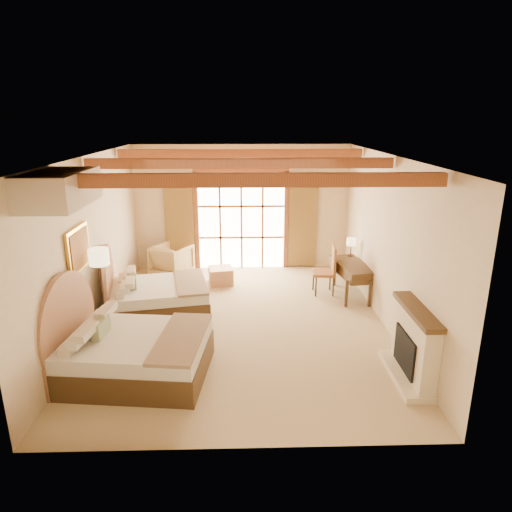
{
  "coord_description": "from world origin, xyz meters",
  "views": [
    {
      "loc": [
        0.04,
        -8.12,
        3.88
      ],
      "look_at": [
        0.28,
        0.2,
        1.31
      ],
      "focal_mm": 32.0,
      "sensor_mm": 36.0,
      "label": 1
    }
  ],
  "objects_px": {
    "armchair": "(172,260)",
    "bed_far": "(151,294)",
    "nightstand": "(96,339)",
    "bed_near": "(124,350)",
    "desk": "(351,278)"
  },
  "relations": [
    {
      "from": "nightstand",
      "to": "armchair",
      "type": "bearing_deg",
      "value": 101.07
    },
    {
      "from": "bed_near",
      "to": "nightstand",
      "type": "height_order",
      "value": "bed_near"
    },
    {
      "from": "armchair",
      "to": "desk",
      "type": "xyz_separation_m",
      "value": [
        4.21,
        -1.48,
        0.01
      ]
    },
    {
      "from": "bed_far",
      "to": "nightstand",
      "type": "relative_size",
      "value": 3.84
    },
    {
      "from": "armchair",
      "to": "bed_far",
      "type": "bearing_deg",
      "value": 117.2
    },
    {
      "from": "bed_near",
      "to": "desk",
      "type": "bearing_deg",
      "value": 43.05
    },
    {
      "from": "bed_far",
      "to": "nightstand",
      "type": "xyz_separation_m",
      "value": [
        -0.59,
        -1.74,
        -0.1
      ]
    },
    {
      "from": "bed_near",
      "to": "desk",
      "type": "height_order",
      "value": "bed_near"
    },
    {
      "from": "nightstand",
      "to": "bed_far",
      "type": "bearing_deg",
      "value": 91.9
    },
    {
      "from": "bed_far",
      "to": "desk",
      "type": "distance_m",
      "value": 4.38
    },
    {
      "from": "bed_near",
      "to": "bed_far",
      "type": "bearing_deg",
      "value": 97.49
    },
    {
      "from": "nightstand",
      "to": "armchair",
      "type": "relative_size",
      "value": 0.67
    },
    {
      "from": "nightstand",
      "to": "bed_near",
      "type": "bearing_deg",
      "value": -24.1
    },
    {
      "from": "bed_near",
      "to": "bed_far",
      "type": "height_order",
      "value": "bed_near"
    },
    {
      "from": "nightstand",
      "to": "desk",
      "type": "bearing_deg",
      "value": 48.14
    }
  ]
}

